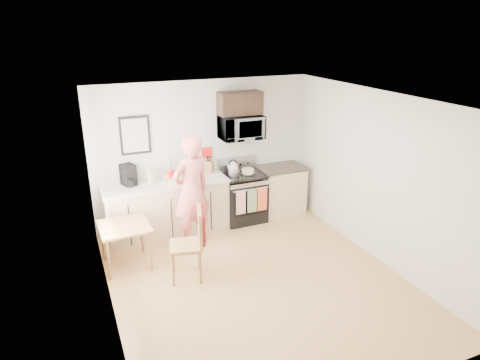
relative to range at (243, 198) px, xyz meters
name	(u,v)px	position (x,y,z in m)	size (l,w,h in m)	color
floor	(257,281)	(-0.63, -1.98, -0.44)	(4.60, 4.60, 0.00)	#AF8B43
back_wall	(204,153)	(-0.63, 0.32, 0.86)	(4.00, 0.04, 2.60)	beige
front_wall	(371,291)	(-0.63, -4.28, 0.86)	(4.00, 0.04, 2.60)	beige
left_wall	(104,224)	(-2.63, -1.98, 0.86)	(0.04, 4.60, 2.60)	beige
right_wall	(378,178)	(1.37, -1.98, 0.86)	(0.04, 4.60, 2.60)	beige
ceiling	(260,101)	(-0.63, -1.98, 2.16)	(4.00, 4.60, 0.04)	silver
window	(98,181)	(-2.59, -1.18, 1.11)	(0.06, 1.40, 1.50)	silver
cabinet_left	(167,209)	(-1.43, 0.02, 0.01)	(2.10, 0.60, 0.90)	beige
countertop_left	(166,184)	(-1.43, 0.02, 0.48)	(2.14, 0.64, 0.04)	silver
cabinet_right	(280,191)	(0.80, 0.02, 0.01)	(0.84, 0.60, 0.90)	beige
countertop_right	(281,168)	(0.80, 0.02, 0.48)	(0.88, 0.64, 0.04)	black
range	(243,198)	(0.00, 0.00, 0.00)	(0.76, 0.70, 1.16)	black
microwave	(241,127)	(0.00, 0.10, 1.32)	(0.76, 0.51, 0.42)	#AFAFB4
upper_cabinet	(240,103)	(0.00, 0.15, 1.74)	(0.76, 0.35, 0.40)	black
wall_art	(135,135)	(-1.83, 0.30, 1.31)	(0.50, 0.04, 0.65)	black
wall_trivet	(207,153)	(-0.58, 0.31, 0.86)	(0.20, 0.02, 0.20)	red
person	(191,191)	(-1.14, -0.53, 0.51)	(0.69, 0.45, 1.88)	#BE3F34
dining_table	(124,230)	(-2.28, -0.81, 0.16)	(0.72, 0.72, 0.68)	brown
chair	(196,234)	(-1.39, -1.52, 0.25)	(0.60, 0.56, 1.07)	brown
knife_block	(210,167)	(-0.56, 0.24, 0.61)	(0.10, 0.14, 0.21)	brown
utensil_crock	(171,171)	(-1.30, 0.15, 0.66)	(0.13, 0.13, 0.40)	red
fruit_bowl	(169,177)	(-1.34, 0.17, 0.55)	(0.30, 0.30, 0.11)	white
milk_carton	(151,177)	(-1.66, 0.10, 0.61)	(0.08, 0.08, 0.22)	tan
coffee_maker	(128,176)	(-2.02, 0.16, 0.67)	(0.27, 0.33, 0.36)	black
bread_bag	(177,181)	(-1.26, -0.12, 0.56)	(0.30, 0.14, 0.11)	tan
cake	(248,171)	(0.07, -0.05, 0.53)	(0.28, 0.28, 0.09)	black
kettle	(233,167)	(-0.15, 0.12, 0.59)	(0.20, 0.20, 0.25)	white
pot	(234,173)	(-0.20, -0.06, 0.54)	(0.20, 0.33, 0.10)	#AFAFB4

